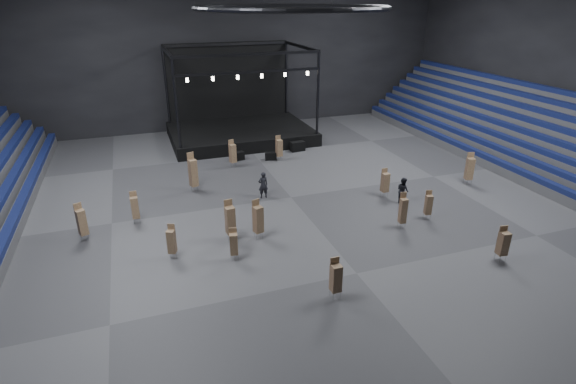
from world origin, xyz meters
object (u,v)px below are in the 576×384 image
object	(u,v)px
stage	(239,124)
chair_stack_2	(230,220)
crew_member	(403,190)
chair_stack_5	(258,219)
chair_stack_10	(135,207)
chair_stack_7	(82,222)
chair_stack_12	(503,243)
chair_stack_3	(428,204)
chair_stack_8	(385,182)
chair_stack_0	(233,153)
man_center	(263,185)
chair_stack_14	(470,168)
flight_case_mid	(271,156)
chair_stack_1	(193,172)
chair_stack_9	(403,210)
flight_case_left	(238,156)
flight_case_right	(298,146)
chair_stack_4	(336,277)
chair_stack_6	(172,241)
chair_stack_11	(279,148)
chair_stack_13	(234,243)

from	to	relation	value
stage	chair_stack_2	distance (m)	21.60
crew_member	stage	bearing A→B (deg)	17.96
chair_stack_5	chair_stack_10	world-z (taller)	chair_stack_5
chair_stack_7	chair_stack_12	xyz separation A→B (m)	(22.23, -10.24, -0.12)
chair_stack_3	chair_stack_8	distance (m)	4.21
chair_stack_0	man_center	xyz separation A→B (m)	(0.63, -7.15, -0.25)
chair_stack_14	flight_case_mid	bearing A→B (deg)	160.96
chair_stack_3	man_center	xyz separation A→B (m)	(-9.37, 6.87, -0.05)
chair_stack_1	chair_stack_9	size ratio (longest dim) A/B	1.28
flight_case_left	chair_stack_12	size ratio (longest dim) A/B	0.53
flight_case_right	chair_stack_9	distance (m)	16.75
chair_stack_4	chair_stack_6	size ratio (longest dim) A/B	1.06
crew_member	chair_stack_6	bearing A→B (deg)	95.16
crew_member	chair_stack_11	bearing A→B (deg)	23.33
chair_stack_9	chair_stack_12	bearing A→B (deg)	-52.28
flight_case_right	chair_stack_11	size ratio (longest dim) A/B	0.60
chair_stack_13	chair_stack_4	bearing A→B (deg)	-41.32
flight_case_mid	chair_stack_1	distance (m)	9.12
chair_stack_6	chair_stack_13	distance (m)	3.51
chair_stack_4	chair_stack_6	bearing A→B (deg)	137.15
chair_stack_8	chair_stack_3	bearing A→B (deg)	-80.21
chair_stack_4	chair_stack_5	bearing A→B (deg)	104.53
stage	chair_stack_1	distance (m)	14.30
chair_stack_8	chair_stack_11	distance (m)	11.22
chair_stack_14	chair_stack_1	bearing A→B (deg)	-175.31
stage	chair_stack_6	size ratio (longest dim) A/B	6.73
flight_case_left	crew_member	size ratio (longest dim) A/B	0.58
chair_stack_12	flight_case_mid	bearing A→B (deg)	116.83
flight_case_right	chair_stack_6	world-z (taller)	chair_stack_6
chair_stack_6	chair_stack_9	distance (m)	14.32
chair_stack_5	chair_stack_11	bearing A→B (deg)	49.36
flight_case_mid	chair_stack_9	bearing A→B (deg)	-74.86
chair_stack_1	chair_stack_12	world-z (taller)	chair_stack_1
chair_stack_0	flight_case_left	bearing A→B (deg)	45.75
chair_stack_4	chair_stack_12	distance (m)	10.20
flight_case_mid	chair_stack_6	bearing A→B (deg)	-126.05
chair_stack_9	chair_stack_13	xyz separation A→B (m)	(-11.02, -0.20, -0.19)
flight_case_right	chair_stack_9	bearing A→B (deg)	-86.89
flight_case_left	chair_stack_14	size ratio (longest dim) A/B	0.43
chair_stack_3	chair_stack_5	xyz separation A→B (m)	(-11.36, 1.21, 0.27)
chair_stack_7	chair_stack_10	bearing A→B (deg)	-0.64
chair_stack_4	chair_stack_13	distance (m)	6.39
chair_stack_14	chair_stack_3	bearing A→B (deg)	-128.42
chair_stack_8	chair_stack_9	bearing A→B (deg)	-109.09
flight_case_mid	chair_stack_1	bearing A→B (deg)	-147.42
chair_stack_3	man_center	bearing A→B (deg)	160.35
chair_stack_4	chair_stack_14	size ratio (longest dim) A/B	0.85
chair_stack_14	chair_stack_0	bearing A→B (deg)	169.15
chair_stack_3	chair_stack_13	bearing A→B (deg)	-160.37
chair_stack_7	chair_stack_14	distance (m)	28.01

